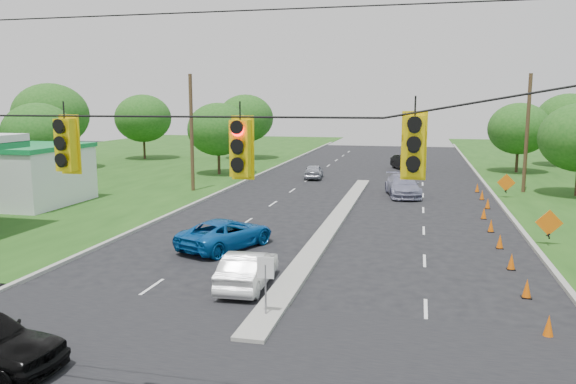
# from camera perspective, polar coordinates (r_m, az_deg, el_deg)

# --- Properties ---
(curb_left) EXTENTS (0.25, 110.00, 0.16)m
(curb_left) POSITION_cam_1_polar(r_m,az_deg,el_deg) (43.60, -6.70, -0.02)
(curb_left) COLOR gray
(curb_left) RESTS_ON ground
(curb_right) EXTENTS (0.25, 110.00, 0.16)m
(curb_right) POSITION_cam_1_polar(r_m,az_deg,el_deg) (41.42, 20.62, -1.03)
(curb_right) COLOR gray
(curb_right) RESTS_ON ground
(median) EXTENTS (1.00, 34.00, 0.18)m
(median) POSITION_cam_1_polar(r_m,az_deg,el_deg) (32.54, 4.77, -3.11)
(median) COLOR gray
(median) RESTS_ON ground
(median_sign) EXTENTS (0.55, 0.06, 2.05)m
(median_sign) POSITION_cam_1_polar(r_m,az_deg,el_deg) (17.93, -2.30, -8.41)
(median_sign) COLOR gray
(median_sign) RESTS_ON ground
(signal_span) EXTENTS (25.60, 0.32, 9.00)m
(signal_span) POSITION_cam_1_polar(r_m,az_deg,el_deg) (10.72, -12.69, -1.25)
(signal_span) COLOR #422D1C
(signal_span) RESTS_ON ground
(utility_pole_far_left) EXTENTS (0.28, 0.28, 9.00)m
(utility_pole_far_left) POSITION_cam_1_polar(r_m,az_deg,el_deg) (44.00, -9.76, 5.89)
(utility_pole_far_left) COLOR #422D1C
(utility_pole_far_left) RESTS_ON ground
(utility_pole_far_right) EXTENTS (0.28, 0.28, 9.00)m
(utility_pole_far_right) POSITION_cam_1_polar(r_m,az_deg,el_deg) (46.22, 23.11, 5.44)
(utility_pole_far_right) COLOR #422D1C
(utility_pole_far_right) RESTS_ON ground
(cone_1) EXTENTS (0.32, 0.32, 0.70)m
(cone_1) POSITION_cam_1_polar(r_m,az_deg,el_deg) (18.60, 24.95, -12.27)
(cone_1) COLOR #DB5807
(cone_1) RESTS_ON ground
(cone_2) EXTENTS (0.32, 0.32, 0.70)m
(cone_2) POSITION_cam_1_polar(r_m,az_deg,el_deg) (21.84, 23.10, -8.99)
(cone_2) COLOR #DB5807
(cone_2) RESTS_ON ground
(cone_3) EXTENTS (0.32, 0.32, 0.70)m
(cone_3) POSITION_cam_1_polar(r_m,az_deg,el_deg) (25.15, 21.75, -6.56)
(cone_3) COLOR #DB5807
(cone_3) RESTS_ON ground
(cone_4) EXTENTS (0.32, 0.32, 0.70)m
(cone_4) POSITION_cam_1_polar(r_m,az_deg,el_deg) (28.51, 20.73, -4.70)
(cone_4) COLOR #DB5807
(cone_4) RESTS_ON ground
(cone_5) EXTENTS (0.32, 0.32, 0.70)m
(cone_5) POSITION_cam_1_polar(r_m,az_deg,el_deg) (31.89, 19.92, -3.23)
(cone_5) COLOR #DB5807
(cone_5) RESTS_ON ground
(cone_6) EXTENTS (0.32, 0.32, 0.70)m
(cone_6) POSITION_cam_1_polar(r_m,az_deg,el_deg) (35.30, 19.28, -2.05)
(cone_6) COLOR #DB5807
(cone_6) RESTS_ON ground
(cone_7) EXTENTS (0.32, 0.32, 0.70)m
(cone_7) POSITION_cam_1_polar(r_m,az_deg,el_deg) (38.79, 19.63, -1.10)
(cone_7) COLOR #DB5807
(cone_7) RESTS_ON ground
(cone_8) EXTENTS (0.32, 0.32, 0.70)m
(cone_8) POSITION_cam_1_polar(r_m,az_deg,el_deg) (42.23, 19.11, -0.28)
(cone_8) COLOR #DB5807
(cone_8) RESTS_ON ground
(cone_9) EXTENTS (0.32, 0.32, 0.70)m
(cone_9) POSITION_cam_1_polar(r_m,az_deg,el_deg) (45.67, 18.67, 0.42)
(cone_9) COLOR #DB5807
(cone_9) RESTS_ON ground
(work_sign_1) EXTENTS (1.27, 0.58, 1.37)m
(work_sign_1) POSITION_cam_1_polar(r_m,az_deg,el_deg) (29.71, 24.99, -2.96)
(work_sign_1) COLOR black
(work_sign_1) RESTS_ON ground
(work_sign_2) EXTENTS (1.27, 0.58, 1.37)m
(work_sign_2) POSITION_cam_1_polar(r_m,az_deg,el_deg) (43.32, 21.28, 0.82)
(work_sign_2) COLOR black
(work_sign_2) RESTS_ON ground
(tree_2) EXTENTS (5.88, 5.88, 6.86)m
(tree_2) POSITION_cam_1_polar(r_m,az_deg,el_deg) (50.80, -24.00, 5.46)
(tree_2) COLOR black
(tree_2) RESTS_ON ground
(tree_3) EXTENTS (7.56, 7.56, 8.82)m
(tree_3) POSITION_cam_1_polar(r_m,az_deg,el_deg) (62.35, -22.96, 7.20)
(tree_3) COLOR black
(tree_3) RESTS_ON ground
(tree_4) EXTENTS (6.72, 6.72, 7.84)m
(tree_4) POSITION_cam_1_polar(r_m,az_deg,el_deg) (70.49, -14.50, 7.26)
(tree_4) COLOR black
(tree_4) RESTS_ON ground
(tree_5) EXTENTS (5.88, 5.88, 6.86)m
(tree_5) POSITION_cam_1_polar(r_m,az_deg,el_deg) (53.85, -7.09, 6.34)
(tree_5) COLOR black
(tree_5) RESTS_ON ground
(tree_6) EXTENTS (6.72, 6.72, 7.84)m
(tree_6) POSITION_cam_1_polar(r_m,az_deg,el_deg) (68.66, -4.33, 7.48)
(tree_6) COLOR black
(tree_6) RESTS_ON ground
(tree_11) EXTENTS (6.72, 6.72, 7.84)m
(tree_11) POSITION_cam_1_polar(r_m,az_deg,el_deg) (67.30, 26.58, 6.52)
(tree_11) COLOR black
(tree_11) RESTS_ON ground
(tree_12) EXTENTS (5.88, 5.88, 6.86)m
(tree_12) POSITION_cam_1_polar(r_m,az_deg,el_deg) (59.29, 22.41, 5.97)
(tree_12) COLOR black
(tree_12) RESTS_ON ground
(white_sedan) EXTENTS (1.62, 4.23, 1.38)m
(white_sedan) POSITION_cam_1_polar(r_m,az_deg,el_deg) (21.22, -4.10, -7.83)
(white_sedan) COLOR silver
(white_sedan) RESTS_ON ground
(blue_pickup) EXTENTS (4.14, 5.62, 1.42)m
(blue_pickup) POSITION_cam_1_polar(r_m,az_deg,el_deg) (26.82, -6.31, -4.22)
(blue_pickup) COLOR #0B529F
(blue_pickup) RESTS_ON ground
(silver_car_far) EXTENTS (3.10, 5.71, 1.57)m
(silver_car_far) POSITION_cam_1_polar(r_m,az_deg,el_deg) (42.24, 11.57, 0.64)
(silver_car_far) COLOR gray
(silver_car_far) RESTS_ON ground
(silver_car_oncoming) EXTENTS (1.90, 3.97, 1.31)m
(silver_car_oncoming) POSITION_cam_1_polar(r_m,az_deg,el_deg) (51.02, 2.64, 2.10)
(silver_car_oncoming) COLOR #9598A4
(silver_car_oncoming) RESTS_ON ground
(dark_car_receding) EXTENTS (3.39, 4.93, 1.54)m
(dark_car_receding) POSITION_cam_1_polar(r_m,az_deg,el_deg) (58.90, 11.87, 2.96)
(dark_car_receding) COLOR black
(dark_car_receding) RESTS_ON ground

